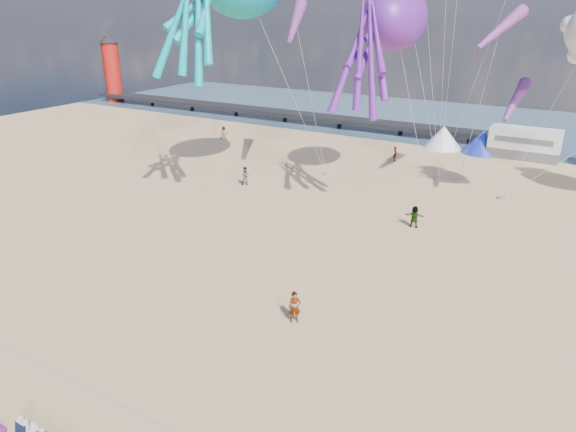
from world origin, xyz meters
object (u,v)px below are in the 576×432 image
object	(u,v)px
motorhome_0	(524,143)
sandbag_a	(326,174)
lighthouse	(112,72)
kite_octopus_purple	(395,19)
sandbag_c	(502,198)
sandbag_e	(439,178)
standing_person	(295,307)
beachgoer_0	(224,133)
windsock_mid	(501,29)
tent_blue	(482,142)
beachgoer_5	(395,154)
windsock_left	(296,21)
tent_white	(443,137)
beachgoer_4	(414,217)
windsock_right	(515,101)
sandbag_d	(459,180)
sandbag_b	(424,176)
beachgoer_1	(246,176)

from	to	relation	value
motorhome_0	sandbag_a	xyz separation A→B (m)	(-14.54, -15.07, -1.39)
lighthouse	kite_octopus_purple	bearing A→B (deg)	-20.84
sandbag_c	sandbag_e	xyz separation A→B (m)	(-5.65, 2.59, 0.00)
standing_person	sandbag_e	size ratio (longest dim) A/B	3.20
sandbag_a	beachgoer_0	bearing A→B (deg)	158.78
sandbag_c	sandbag_e	world-z (taller)	same
sandbag_a	windsock_mid	bearing A→B (deg)	4.92
tent_blue	windsock_mid	bearing A→B (deg)	-80.34
beachgoer_5	windsock_left	distance (m)	16.77
tent_blue	sandbag_e	xyz separation A→B (m)	(-1.38, -11.13, -1.09)
windsock_mid	kite_octopus_purple	bearing A→B (deg)	-140.23
beachgoer_5	beachgoer_0	bearing A→B (deg)	59.66
tent_white	beachgoer_4	distance (m)	23.04
tent_white	windsock_right	distance (m)	18.14
sandbag_a	sandbag_d	size ratio (longest dim) A/B	1.00
sandbag_b	windsock_left	xyz separation A→B (m)	(-9.64, -6.28, 12.91)
beachgoer_4	sandbag_e	bearing A→B (deg)	-94.96
beachgoer_1	sandbag_e	xyz separation A→B (m)	(13.71, 9.94, -0.70)
tent_white	beachgoer_5	distance (m)	8.04
beachgoer_0	windsock_left	bearing A→B (deg)	103.73
tent_blue	sandbag_c	bearing A→B (deg)	-72.74
sandbag_a	sandbag_c	xyz separation A→B (m)	(14.80, 1.36, 0.00)
lighthouse	sandbag_b	distance (m)	57.50
sandbag_a	windsock_right	distance (m)	16.61
windsock_left	windsock_mid	size ratio (longest dim) A/B	1.29
motorhome_0	sandbag_b	xyz separation A→B (m)	(-6.72, -11.20, -1.39)
kite_octopus_purple	standing_person	bearing A→B (deg)	-99.09
tent_blue	kite_octopus_purple	bearing A→B (deg)	-106.04
standing_person	tent_white	bearing A→B (deg)	58.62
sandbag_a	sandbag_d	xyz separation A→B (m)	(10.81, 4.26, 0.00)
tent_blue	kite_octopus_purple	size ratio (longest dim) A/B	0.36
beachgoer_5	lighthouse	bearing A→B (deg)	43.18
lighthouse	sandbag_c	world-z (taller)	lighthouse
motorhome_0	beachgoer_5	distance (m)	13.10
sandbag_d	windsock_right	world-z (taller)	windsock_right
sandbag_a	sandbag_c	size ratio (longest dim) A/B	1.00
standing_person	windsock_right	size ratio (longest dim) A/B	0.34
lighthouse	sandbag_a	xyz separation A→B (m)	(47.46, -19.07, -4.39)
beachgoer_5	windsock_mid	xyz separation A→B (m)	(9.05, -6.39, 11.86)
beachgoer_5	windsock_left	size ratio (longest dim) A/B	0.20
sandbag_c	sandbag_e	distance (m)	6.21
motorhome_0	windsock_right	distance (m)	16.06
windsock_left	windsock_mid	distance (m)	15.15
lighthouse	beachgoer_1	world-z (taller)	lighthouse
sandbag_a	windsock_mid	size ratio (longest dim) A/B	0.09
tent_blue	beachgoer_4	bearing A→B (deg)	-90.11
sandbag_d	kite_octopus_purple	xyz separation A→B (m)	(-4.95, -5.48, 13.10)
windsock_left	sandbag_d	bearing A→B (deg)	5.50
standing_person	sandbag_e	world-z (taller)	standing_person
standing_person	tent_blue	bearing A→B (deg)	52.40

